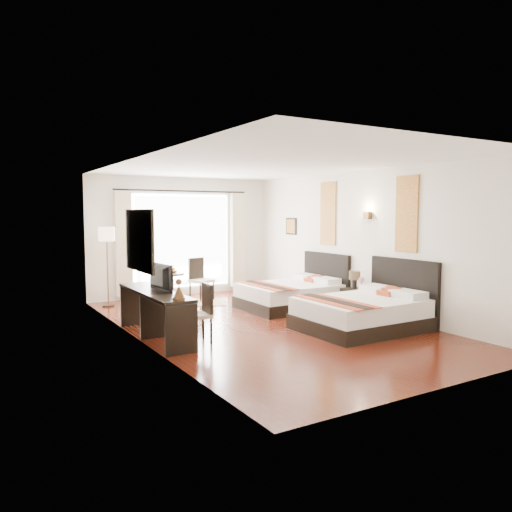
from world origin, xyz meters
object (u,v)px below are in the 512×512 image
bed_far (293,294)px  table_lamp (355,277)px  side_table (172,287)px  window_chair (201,287)px  vase (361,287)px  fruit_bowl (173,272)px  bed_near (365,311)px  nightstand (357,302)px  television (156,277)px  console_desk (155,314)px  floor_lamp (107,239)px  desk_chair (197,325)px

bed_far → table_lamp: bearing=-62.1°
side_table → window_chair: bearing=-19.2°
vase → bed_far: bearing=114.3°
vase → fruit_bowl: bearing=125.2°
bed_near → side_table: bed_near is taller
nightstand → television: bearing=176.1°
bed_far → side_table: bearing=132.0°
nightstand → vase: size_ratio=3.76×
nightstand → vase: bearing=-100.2°
bed_near → television: 3.53m
table_lamp → fruit_bowl: 4.08m
television → window_chair: (2.05, 2.81, -0.68)m
console_desk → floor_lamp: bearing=88.8°
table_lamp → television: 3.93m
vase → console_desk: 3.96m
bed_near → side_table: bearing=113.1°
television → side_table: (1.45, 3.02, -0.66)m
vase → console_desk: console_desk is taller
desk_chair → fruit_bowl: 3.77m
table_lamp → vase: (-0.00, -0.20, -0.17)m
nightstand → table_lamp: (-0.02, 0.06, 0.49)m
vase → floor_lamp: (-3.87, 3.52, 0.85)m
console_desk → side_table: 3.33m
console_desk → television: television is taller
bed_far → table_lamp: (0.62, -1.18, 0.45)m
side_table → bed_near: bearing=-66.9°
bed_far → vase: size_ratio=14.00×
nightstand → console_desk: (-3.95, 0.30, 0.12)m
console_desk → bed_far: bearing=15.8°
desk_chair → side_table: (1.00, 3.57, 0.04)m
floor_lamp → side_table: bearing=-3.7°
bed_near → nightstand: 1.16m
console_desk → desk_chair: 0.75m
television → bed_near: bearing=-115.0°
bed_near → floor_lamp: floor_lamp is taller
bed_far → fruit_bowl: (-1.82, 2.09, 0.37)m
floor_lamp → table_lamp: bearing=-40.6°
desk_chair → floor_lamp: 3.86m
bed_far → bed_near: bearing=-91.1°
nightstand → floor_lamp: 5.28m
floor_lamp → fruit_bowl: size_ratio=8.12×
nightstand → table_lamp: 0.49m
desk_chair → fruit_bowl: bearing=-100.8°
vase → fruit_bowl: (-2.44, 3.46, 0.08)m
console_desk → television: 0.60m
desk_chair → nightstand: bearing=-170.3°
table_lamp → side_table: size_ratio=0.56×
console_desk → nightstand: bearing=-4.4°
floor_lamp → television: bearing=-90.8°
vase → desk_chair: 3.48m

